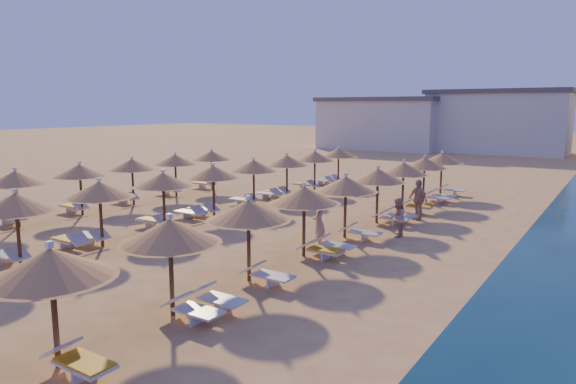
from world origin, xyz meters
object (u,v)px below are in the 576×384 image
Objects in this scene: parasol_row_east at (326,191)px; parasol_row_west at (190,177)px; beachgoer_b at (397,217)px; beachgoer_a at (319,222)px; beachgoer_c at (418,199)px.

parasol_row_east is 1.00× the size of parasol_row_west.
parasol_row_west reaches higher than beachgoer_b.
parasol_row_west is 19.31× the size of beachgoer_b.
parasol_row_east is at bearing 114.63° from beachgoer_a.
beachgoer_c is (1.30, 6.58, -1.21)m from parasol_row_east.
parasol_row_east is at bearing -73.39° from beachgoer_c.
parasol_row_west is at bearing -114.19° from beachgoer_c.
parasol_row_east is 19.31× the size of beachgoer_b.
beachgoer_c is (1.49, 6.78, 0.00)m from beachgoer_a.
parasol_row_east is 16.37× the size of beachgoer_a.
beachgoer_c is (8.42, 6.58, -1.21)m from parasol_row_west.
beachgoer_b is at bearing -55.32° from beachgoer_c.
parasol_row_east is 16.30× the size of beachgoer_c.
parasol_row_east is 3.63m from beachgoer_b.
beachgoer_b is (8.86, 2.88, -1.36)m from parasol_row_west.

